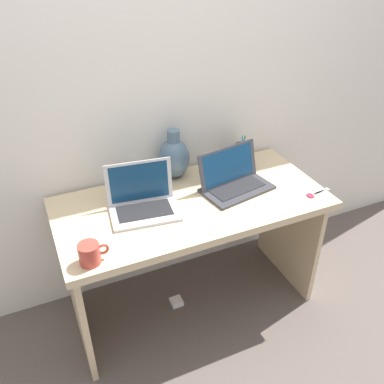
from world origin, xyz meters
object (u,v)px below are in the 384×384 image
(power_brick, at_px, (176,302))
(pen_cup, at_px, (241,153))
(laptop_right, at_px, (233,178))
(laptop_left, at_px, (142,198))
(coffee_mug, at_px, (90,254))
(scissors, at_px, (314,194))
(green_vase, at_px, (174,157))

(power_brick, bearing_deg, pen_cup, 23.88)
(power_brick, bearing_deg, laptop_right, 0.95)
(laptop_left, distance_m, coffee_mug, 0.42)
(laptop_left, height_order, laptop_right, laptop_left)
(scissors, height_order, power_brick, scissors)
(coffee_mug, xyz_separation_m, power_brick, (0.47, 0.27, -0.76))
(scissors, relative_size, power_brick, 2.11)
(green_vase, relative_size, power_brick, 3.94)
(laptop_left, height_order, coffee_mug, laptop_left)
(coffee_mug, relative_size, scissors, 0.86)
(scissors, distance_m, power_brick, 1.02)
(green_vase, bearing_deg, laptop_left, -139.13)
(laptop_right, bearing_deg, pen_cup, 52.10)
(coffee_mug, bearing_deg, laptop_left, 41.78)
(laptop_left, bearing_deg, power_brick, -4.97)
(laptop_right, xyz_separation_m, scissors, (0.35, -0.24, -0.05))
(laptop_left, height_order, pen_cup, laptop_left)
(pen_cup, height_order, power_brick, pen_cup)
(laptop_right, height_order, scissors, laptop_right)
(laptop_right, relative_size, pen_cup, 2.22)
(coffee_mug, xyz_separation_m, pen_cup, (0.98, 0.49, 0.01))
(laptop_left, bearing_deg, coffee_mug, -138.22)
(pen_cup, height_order, scissors, pen_cup)
(laptop_right, xyz_separation_m, coffee_mug, (-0.81, -0.27, -0.01))
(laptop_left, relative_size, laptop_right, 0.89)
(coffee_mug, bearing_deg, power_brick, 29.66)
(coffee_mug, height_order, pen_cup, pen_cup)
(laptop_right, distance_m, pen_cup, 0.28)
(green_vase, relative_size, coffee_mug, 2.17)
(laptop_right, distance_m, coffee_mug, 0.86)
(laptop_left, xyz_separation_m, laptop_right, (0.49, -0.01, -0.00))
(laptop_left, bearing_deg, pen_cup, 17.68)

